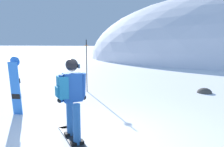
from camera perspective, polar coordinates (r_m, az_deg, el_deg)
name	(u,v)px	position (r m, az deg, el deg)	size (l,w,h in m)	color
ground_plane	(98,143)	(4.59, -3.89, -17.96)	(300.00, 300.00, 0.00)	white
ridge_peak_main	(223,57)	(34.33, 27.46, 3.83)	(37.43, 33.68, 17.05)	white
snowboarder_main	(71,98)	(4.43, -10.86, -6.38)	(1.20, 1.54, 1.71)	black
spare_snowboard	(15,86)	(6.53, -24.39, -2.99)	(0.28, 0.15, 1.66)	blue
piste_marker_near	(87,62)	(8.87, -6.80, 3.03)	(0.20, 0.20, 2.19)	black
rock_dark	(204,93)	(9.54, 23.46, -4.78)	(0.59, 0.50, 0.41)	#4C4742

